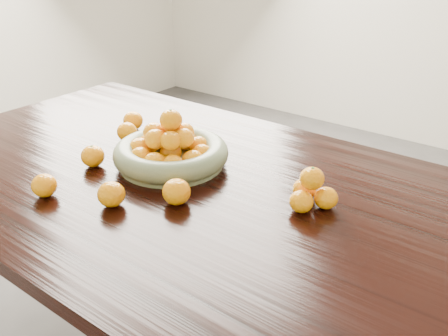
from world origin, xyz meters
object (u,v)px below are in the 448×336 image
Objects in this scene: orange_pyramid at (311,191)px; loose_orange_0 at (93,156)px; dining_table at (223,223)px; fruit_bowl at (170,151)px.

orange_pyramid reaches higher than loose_orange_0.
dining_table is 30.91× the size of loose_orange_0.
loose_orange_0 is at bearing -140.71° from fruit_bowl.
dining_table is 16.85× the size of orange_pyramid.
fruit_bowl is at bearing 170.07° from dining_table.
loose_orange_0 reaches higher than dining_table.
fruit_bowl is 0.42m from orange_pyramid.
dining_table is at bearing 14.52° from loose_orange_0.
loose_orange_0 is at bearing -165.48° from dining_table.
fruit_bowl is 0.22m from loose_orange_0.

